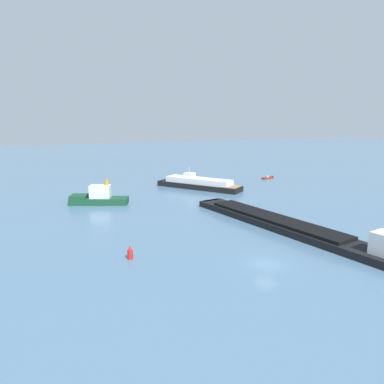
% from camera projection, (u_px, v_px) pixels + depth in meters
% --- Properties ---
extents(ground_plane, '(400.00, 400.00, 0.00)m').
position_uv_depth(ground_plane, '(266.00, 264.00, 46.69)').
color(ground_plane, slate).
extents(fishing_skiff, '(4.11, 2.40, 0.86)m').
position_uv_depth(fishing_skiff, '(268.00, 178.00, 107.73)').
color(fishing_skiff, maroon).
rests_on(fishing_skiff, ground).
extents(cargo_barge, '(13.63, 39.01, 5.66)m').
position_uv_depth(cargo_barge, '(286.00, 225.00, 60.24)').
color(cargo_barge, black).
rests_on(cargo_barge, ground).
extents(white_riverboat, '(17.17, 19.90, 5.07)m').
position_uv_depth(white_riverboat, '(199.00, 184.00, 93.48)').
color(white_riverboat, black).
rests_on(white_riverboat, ground).
extents(tugboat, '(12.17, 7.38, 5.07)m').
position_uv_depth(tugboat, '(98.00, 198.00, 77.56)').
color(tugboat, '#19472D').
rests_on(tugboat, ground).
extents(channel_buoy_red, '(0.70, 0.70, 1.90)m').
position_uv_depth(channel_buoy_red, '(130.00, 253.00, 48.26)').
color(channel_buoy_red, red).
rests_on(channel_buoy_red, ground).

